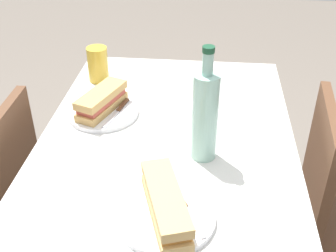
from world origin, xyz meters
TOP-DOWN VIEW (x-y plane):
  - dining_table at (0.00, 0.00)m, footprint 1.04×0.75m
  - plate_near at (0.36, 0.03)m, footprint 0.23×0.23m
  - baguette_sandwich_near at (0.36, 0.03)m, footprint 0.25×0.14m
  - knife_near at (0.34, 0.08)m, footprint 0.17×0.09m
  - plate_far at (-0.08, -0.22)m, footprint 0.23×0.23m
  - baguette_sandwich_far at (-0.08, -0.22)m, footprint 0.21×0.14m
  - knife_far at (-0.07, -0.17)m, footprint 0.18×0.05m
  - water_bottle at (0.11, 0.11)m, footprint 0.07×0.07m
  - beer_glass at (-0.32, -0.29)m, footprint 0.07×0.07m
  - paper_napkin at (-0.26, 0.21)m, footprint 0.16×0.16m

SIDE VIEW (x-z plane):
  - dining_table at x=0.00m, z-range 0.25..1.01m
  - paper_napkin at x=-0.26m, z-range 0.76..0.77m
  - plate_near at x=0.36m, z-range 0.76..0.78m
  - plate_far at x=-0.08m, z-range 0.76..0.78m
  - knife_near at x=0.34m, z-range 0.78..0.78m
  - knife_far at x=-0.07m, z-range 0.78..0.78m
  - baguette_sandwich_far at x=-0.08m, z-range 0.78..0.84m
  - baguette_sandwich_near at x=0.36m, z-range 0.78..0.84m
  - beer_glass at x=-0.32m, z-range 0.76..0.89m
  - water_bottle at x=0.11m, z-range 0.73..1.06m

